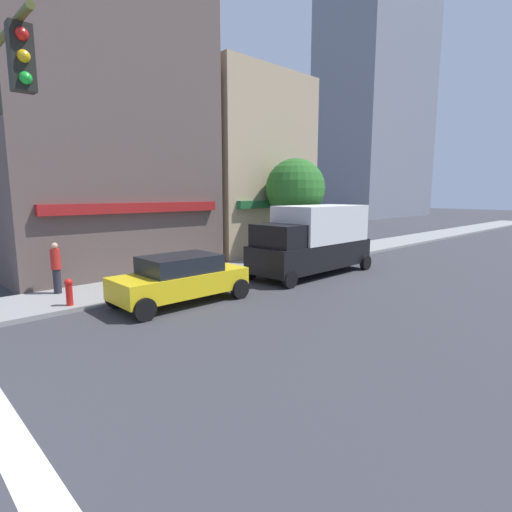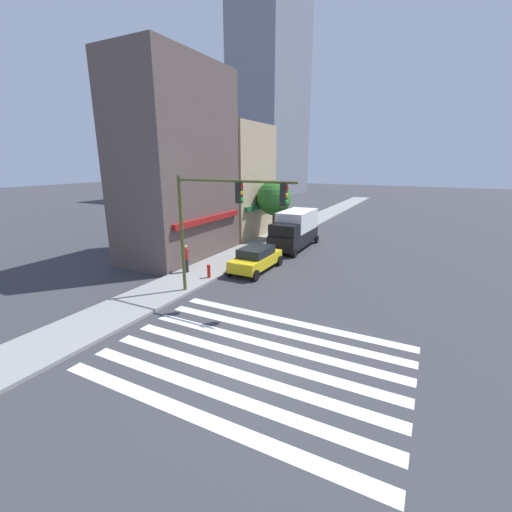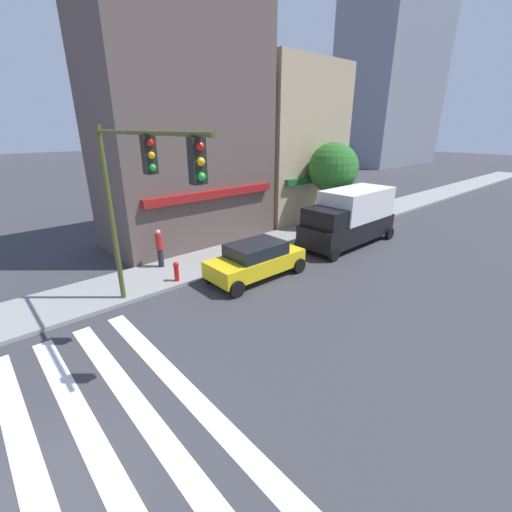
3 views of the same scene
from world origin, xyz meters
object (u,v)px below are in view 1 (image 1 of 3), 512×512
object	(u,v)px
sedan_yellow	(180,278)
pedestrian_red_jacket	(56,267)
fire_hydrant	(69,291)
box_truck_black	(313,239)
street_tree	(295,189)
pedestrian_green_top	(308,240)

from	to	relation	value
sedan_yellow	pedestrian_red_jacket	bearing A→B (deg)	127.35
fire_hydrant	pedestrian_red_jacket	bearing A→B (deg)	82.68
sedan_yellow	pedestrian_red_jacket	size ratio (longest dim) A/B	2.49
box_truck_black	street_tree	size ratio (longest dim) A/B	1.20
box_truck_black	pedestrian_green_top	distance (m)	4.06
box_truck_black	pedestrian_green_top	size ratio (longest dim) A/B	3.52
box_truck_black	pedestrian_red_jacket	world-z (taller)	box_truck_black
fire_hydrant	street_tree	size ratio (longest dim) A/B	0.16
sedan_yellow	box_truck_black	world-z (taller)	box_truck_black
box_truck_black	pedestrian_green_top	xyz separation A→B (m)	(2.99, 2.70, -0.51)
pedestrian_red_jacket	street_tree	xyz separation A→B (m)	(11.60, -0.77, 2.74)
pedestrian_red_jacket	sedan_yellow	bearing A→B (deg)	134.80
box_truck_black	fire_hydrant	size ratio (longest dim) A/B	7.41
street_tree	pedestrian_red_jacket	bearing A→B (deg)	176.21
pedestrian_green_top	fire_hydrant	world-z (taller)	pedestrian_green_top
fire_hydrant	street_tree	world-z (taller)	street_tree
pedestrian_red_jacket	pedestrian_green_top	bearing A→B (deg)	-176.21
box_truck_black	fire_hydrant	world-z (taller)	box_truck_black
pedestrian_green_top	pedestrian_red_jacket	size ratio (longest dim) A/B	1.00
sedan_yellow	street_tree	size ratio (longest dim) A/B	0.85
fire_hydrant	sedan_yellow	bearing A→B (deg)	-30.09
box_truck_black	street_tree	xyz separation A→B (m)	(1.99, 2.80, 2.23)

